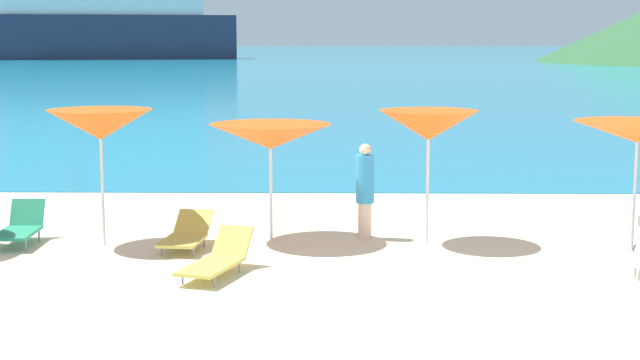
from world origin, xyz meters
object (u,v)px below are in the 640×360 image
Objects in this scene: lounge_chair_4 at (186,234)px; cruise_ship at (103,10)px; lounge_chair_3 at (217,259)px; umbrella_3 at (428,126)px; beachgoer_4 at (365,189)px; lounge_chair_0 at (20,227)px; umbrella_2 at (270,137)px; umbrella_1 at (100,125)px; umbrella_4 at (638,132)px.

lounge_chair_4 is 0.03× the size of cruise_ship.
lounge_chair_3 is 1.11× the size of lounge_chair_4.
umbrella_3 is at bearing -86.38° from cruise_ship.
beachgoer_4 is at bearing 66.80° from lounge_chair_3.
umbrella_3 is at bearing 51.61° from lounge_chair_3.
lounge_chair_0 is at bearing -179.75° from lounge_chair_4.
beachgoer_4 is 0.04× the size of cruise_ship.
umbrella_3 is 0.05× the size of cruise_ship.
cruise_ship is at bearing 40.63° from beachgoer_4.
umbrella_2 reaches higher than lounge_chair_4.
cruise_ship is (-38.11, 149.19, 8.37)m from lounge_chair_4.
beachgoer_4 reaches higher than lounge_chair_4.
cruise_ship is at bearing 103.82° from umbrella_1.
umbrella_2 is 6.18m from umbrella_4.
lounge_chair_3 is 1.02× the size of beachgoer_4.
umbrella_2 is 4.64m from lounge_chair_0.
umbrella_1 is 1.38× the size of beachgoer_4.
umbrella_3 is 1.07× the size of umbrella_4.
umbrella_4 is at bearing 32.58° from lounge_chair_3.
umbrella_1 is at bearing 155.48° from lounge_chair_3.
cruise_ship is (-45.66, 149.23, 6.62)m from umbrella_4.
beachgoer_4 is (4.53, 0.62, -1.19)m from umbrella_1.
umbrella_4 is 156.20m from cruise_ship.
umbrella_2 is 1.93m from beachgoer_4.
umbrella_1 is 0.05× the size of cruise_ship.
umbrella_4 reaches higher than lounge_chair_3.
beachgoer_4 is at bearing 7.83° from umbrella_1.
umbrella_1 is at bearing -177.69° from umbrella_3.
umbrella_4 is 0.05× the size of cruise_ship.
beachgoer_4 is (-4.49, 0.87, -1.10)m from umbrella_4.
umbrella_2 is at bearing 176.44° from umbrella_3.
umbrella_2 is 2.22m from lounge_chair_4.
beachgoer_4 is 154.15m from cruise_ship.
umbrella_3 reaches higher than beachgoer_4.
lounge_chair_0 is 4.27m from lounge_chair_3.
lounge_chair_0 is 2.97m from lounge_chair_4.
umbrella_2 is 2.74m from umbrella_3.
umbrella_3 is (2.73, -0.17, 0.21)m from umbrella_2.
lounge_chair_3 is at bearing 163.96° from beachgoer_4.
umbrella_3 is at bearing -3.56° from umbrella_2.
lounge_chair_3 is at bearing -31.39° from lounge_chair_0.
lounge_chair_4 is 0.92× the size of beachgoer_4.
umbrella_4 is 7.25m from lounge_chair_3.
lounge_chair_0 is 0.03× the size of cruise_ship.
umbrella_2 reaches higher than beachgoer_4.
umbrella_2 is at bearing 92.80° from lounge_chair_3.
lounge_chair_0 reaches higher than lounge_chair_4.
umbrella_2 is at bearing 7.84° from umbrella_1.
umbrella_1 reaches higher than umbrella_3.
beachgoer_4 reaches higher than lounge_chair_0.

